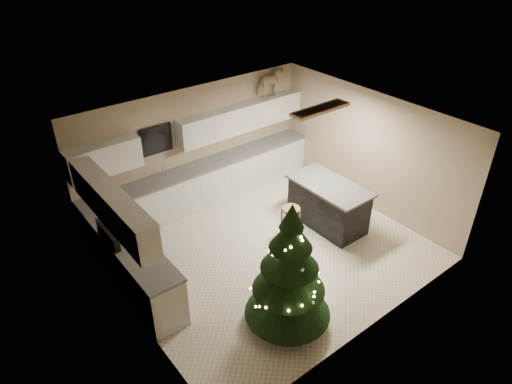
# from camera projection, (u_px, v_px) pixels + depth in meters

# --- Properties ---
(ground_plane) EXTENTS (5.50, 5.50, 0.00)m
(ground_plane) POSITION_uv_depth(u_px,v_px,m) (267.00, 249.00, 8.89)
(ground_plane) COLOR beige
(room_shell) EXTENTS (5.52, 5.02, 2.61)m
(room_shell) POSITION_uv_depth(u_px,v_px,m) (269.00, 171.00, 7.99)
(room_shell) COLOR gray
(room_shell) RESTS_ON ground_plane
(cabinetry) EXTENTS (5.50, 3.20, 2.00)m
(cabinetry) POSITION_uv_depth(u_px,v_px,m) (180.00, 197.00, 9.12)
(cabinetry) COLOR silver
(cabinetry) RESTS_ON ground_plane
(island) EXTENTS (0.90, 1.70, 0.95)m
(island) POSITION_uv_depth(u_px,v_px,m) (328.00, 204.00, 9.39)
(island) COLOR black
(island) RESTS_ON ground_plane
(bar_stool) EXTENTS (0.36, 0.36, 0.68)m
(bar_stool) POSITION_uv_depth(u_px,v_px,m) (291.00, 215.00, 9.00)
(bar_stool) COLOR #8C613E
(bar_stool) RESTS_ON ground_plane
(christmas_tree) EXTENTS (1.41, 1.37, 2.26)m
(christmas_tree) POSITION_uv_depth(u_px,v_px,m) (289.00, 277.00, 6.86)
(christmas_tree) COLOR #3F2816
(christmas_tree) RESTS_ON ground_plane
(toddler) EXTENTS (0.34, 0.23, 0.93)m
(toddler) POSITION_uv_depth(u_px,v_px,m) (298.00, 247.00, 8.22)
(toddler) COLOR #0E1E36
(toddler) RESTS_ON ground_plane
(rocking_horse) EXTENTS (0.75, 0.43, 0.62)m
(rocking_horse) POSITION_uv_depth(u_px,v_px,m) (271.00, 83.00, 10.27)
(rocking_horse) COLOR #8C613E
(rocking_horse) RESTS_ON cabinetry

